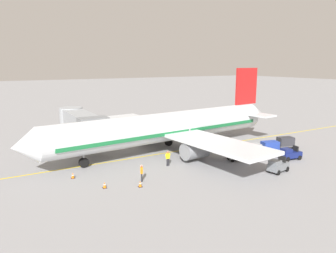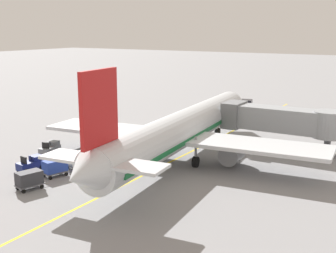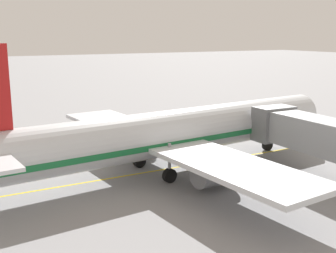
{
  "view_description": "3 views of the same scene",
  "coord_description": "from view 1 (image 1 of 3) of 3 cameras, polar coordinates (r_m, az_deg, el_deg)",
  "views": [
    {
      "loc": [
        -34.67,
        20.11,
        11.32
      ],
      "look_at": [
        -1.92,
        1.05,
        3.87
      ],
      "focal_mm": 34.46,
      "sensor_mm": 36.0,
      "label": 1
    },
    {
      "loc": [
        22.31,
        -39.35,
        13.45
      ],
      "look_at": [
        -1.03,
        -0.45,
        3.38
      ],
      "focal_mm": 47.44,
      "sensor_mm": 36.0,
      "label": 2
    },
    {
      "loc": [
        30.61,
        -17.0,
        11.22
      ],
      "look_at": [
        -0.02,
        -0.39,
        3.67
      ],
      "focal_mm": 45.9,
      "sensor_mm": 36.0,
      "label": 3
    }
  ],
  "objects": [
    {
      "name": "ground_plane",
      "position": [
        41.65,
        -0.08,
        -4.65
      ],
      "size": [
        400.0,
        400.0,
        0.0
      ],
      "primitive_type": "plane",
      "color": "gray"
    },
    {
      "name": "gate_lead_in_line",
      "position": [
        41.65,
        -0.08,
        -4.64
      ],
      "size": [
        0.24,
        80.0,
        0.01
      ],
      "primitive_type": "cube",
      "color": "gold",
      "rests_on": "ground"
    },
    {
      "name": "parked_airliner",
      "position": [
        41.6,
        0.03,
        -0.15
      ],
      "size": [
        30.36,
        37.35,
        10.63
      ],
      "color": "silver",
      "rests_on": "ground"
    },
    {
      "name": "jet_bridge",
      "position": [
        45.02,
        -15.17,
        0.67
      ],
      "size": [
        13.47,
        3.5,
        4.98
      ],
      "color": "#93999E",
      "rests_on": "ground"
    },
    {
      "name": "baggage_tug_lead",
      "position": [
        40.7,
        13.5,
        -4.3
      ],
      "size": [
        1.78,
        2.71,
        1.62
      ],
      "color": "silver",
      "rests_on": "ground"
    },
    {
      "name": "baggage_tug_trailing",
      "position": [
        36.08,
        18.85,
        -6.59
      ],
      "size": [
        1.68,
        2.68,
        1.62
      ],
      "color": "slate",
      "rests_on": "ground"
    },
    {
      "name": "baggage_tug_spare",
      "position": [
        41.21,
        20.78,
        -4.53
      ],
      "size": [
        1.62,
        2.65,
        1.62
      ],
      "color": "navy",
      "rests_on": "ground"
    },
    {
      "name": "baggage_cart_front",
      "position": [
        39.0,
        12.11,
        -4.55
      ],
      "size": [
        1.84,
        2.98,
        1.58
      ],
      "color": "#4C4C51",
      "rests_on": "ground"
    },
    {
      "name": "baggage_cart_second_in_train",
      "position": [
        41.02,
        14.62,
        -3.89
      ],
      "size": [
        1.84,
        2.98,
        1.58
      ],
      "color": "#4C4C51",
      "rests_on": "ground"
    },
    {
      "name": "baggage_cart_third_in_train",
      "position": [
        43.06,
        17.57,
        -3.34
      ],
      "size": [
        1.84,
        2.98,
        1.58
      ],
      "color": "#4C4C51",
      "rests_on": "ground"
    },
    {
      "name": "baggage_cart_tail_end",
      "position": [
        46.1,
        20.06,
        -2.56
      ],
      "size": [
        1.84,
        2.98,
        1.58
      ],
      "color": "#4C4C51",
      "rests_on": "ground"
    },
    {
      "name": "ground_crew_wing_walker",
      "position": [
        31.64,
        -4.69,
        -8.04
      ],
      "size": [
        0.69,
        0.39,
        1.69
      ],
      "color": "#232328",
      "rests_on": "ground"
    },
    {
      "name": "ground_crew_loader",
      "position": [
        36.16,
        -0.03,
        -5.54
      ],
      "size": [
        0.26,
        0.73,
        1.69
      ],
      "color": "#232328",
      "rests_on": "ground"
    },
    {
      "name": "safety_cone_nose_left",
      "position": [
        30.73,
        -11.15,
        -10.13
      ],
      "size": [
        0.36,
        0.36,
        0.59
      ],
      "color": "black",
      "rests_on": "ground"
    },
    {
      "name": "safety_cone_nose_right",
      "position": [
        33.94,
        -16.48,
        -8.32
      ],
      "size": [
        0.36,
        0.36,
        0.59
      ],
      "color": "black",
      "rests_on": "ground"
    },
    {
      "name": "safety_cone_wing_tip",
      "position": [
        30.54,
        -4.95,
        -10.09
      ],
      "size": [
        0.36,
        0.36,
        0.59
      ],
      "color": "black",
      "rests_on": "ground"
    }
  ]
}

